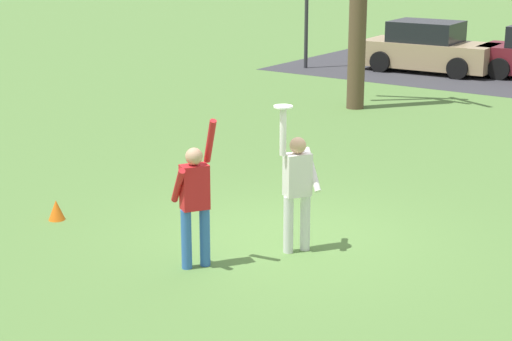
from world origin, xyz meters
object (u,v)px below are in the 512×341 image
object	(u,v)px
frisbee_disc	(283,107)
person_defender	(195,197)
person_catcher	(297,184)
field_cone_orange	(56,210)
parked_car_tan	(428,49)

from	to	relation	value
frisbee_disc	person_defender	bearing A→B (deg)	-121.74
person_catcher	field_cone_orange	world-z (taller)	person_catcher
person_defender	parked_car_tan	world-z (taller)	person_defender
frisbee_disc	field_cone_orange	world-z (taller)	frisbee_disc
parked_car_tan	field_cone_orange	distance (m)	16.81
person_catcher	parked_car_tan	world-z (taller)	person_catcher
field_cone_orange	parked_car_tan	bearing A→B (deg)	94.50
person_catcher	person_defender	world-z (taller)	person_catcher
parked_car_tan	field_cone_orange	bearing A→B (deg)	-88.39
person_catcher	parked_car_tan	xyz separation A→B (m)	(-5.10, 15.71, -0.25)
person_catcher	person_defender	distance (m)	1.49
frisbee_disc	person_catcher	bearing A→B (deg)	58.26
parked_car_tan	field_cone_orange	world-z (taller)	parked_car_tan
person_defender	parked_car_tan	distance (m)	17.52
person_catcher	frisbee_disc	world-z (taller)	frisbee_disc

